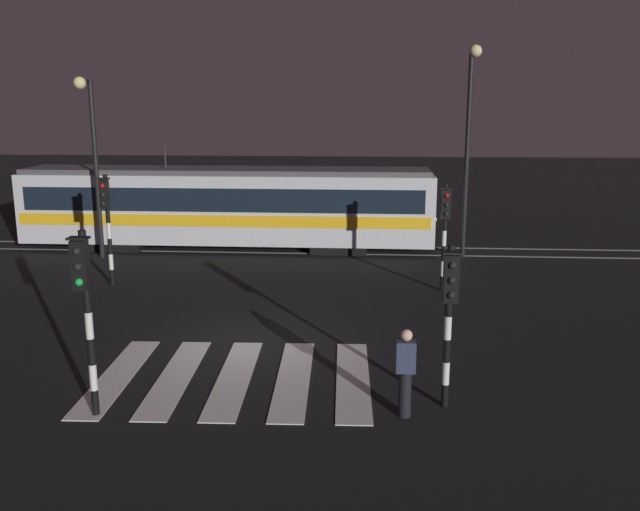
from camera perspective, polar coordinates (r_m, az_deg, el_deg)
name	(u,v)px	position (r m, az deg, el deg)	size (l,w,h in m)	color
ground_plane	(252,341)	(16.92, -5.73, -7.22)	(120.00, 120.00, 0.00)	black
rail_near	(295,253)	(26.51, -2.10, 0.21)	(80.00, 0.12, 0.03)	#59595E
rail_far	(299,246)	(27.90, -1.79, 0.84)	(80.00, 0.12, 0.03)	#59595E
crosswalk_zebra	(234,377)	(14.83, -7.23, -10.17)	(5.92, 4.45, 0.02)	silver
traffic_light_corner_far_left	(107,213)	(22.38, -17.56, 3.41)	(0.36, 0.42, 3.58)	black
traffic_light_corner_near_right	(449,303)	(12.83, 10.87, -3.97)	(0.36, 0.42, 3.21)	black
traffic_light_corner_far_right	(445,222)	(21.02, 10.51, 2.84)	(0.36, 0.42, 3.37)	black
traffic_light_kerb_mid_left	(85,297)	(12.90, -19.23, -3.33)	(0.36, 0.42, 3.55)	black
street_lamp_trackside_right	(469,128)	(25.72, 12.48, 10.44)	(0.44, 1.21, 7.75)	black
street_lamp_trackside_left	(92,145)	(26.29, -18.71, 8.83)	(0.44, 1.21, 6.67)	black
tram	(228,206)	(27.32, -7.81, 4.17)	(16.48, 2.58, 4.15)	silver
pedestrian_waiting_at_kerb	(405,372)	(12.81, 7.23, -9.74)	(0.36, 0.24, 1.71)	black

